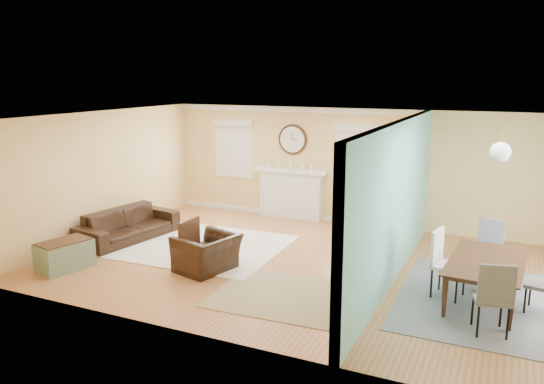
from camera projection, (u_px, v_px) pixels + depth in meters
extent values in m
plane|color=#A05E2D|center=(306.00, 265.00, 9.40)|extent=(9.00, 9.00, 0.00)
cube|color=#E1B76E|center=(355.00, 167.00, 11.78)|extent=(9.00, 0.02, 2.60)
cube|color=#E1B76E|center=(218.00, 242.00, 6.46)|extent=(9.00, 0.02, 2.60)
cube|color=#E1B76E|center=(104.00, 174.00, 10.96)|extent=(0.02, 6.00, 2.60)
cube|color=white|center=(308.00, 118.00, 8.84)|extent=(9.00, 6.00, 0.02)
cube|color=#E1B76E|center=(410.00, 186.00, 9.75)|extent=(0.12, 3.20, 2.60)
cube|color=#E1B76E|center=(349.00, 247.00, 6.29)|extent=(0.12, 1.00, 2.60)
cube|color=#E1B76E|center=(381.00, 142.00, 7.30)|extent=(0.12, 1.80, 0.40)
cube|color=white|center=(386.00, 217.00, 8.40)|extent=(0.04, 0.12, 2.20)
cube|color=white|center=(355.00, 250.00, 6.81)|extent=(0.04, 0.12, 2.20)
cube|color=white|center=(375.00, 156.00, 7.37)|extent=(0.04, 1.92, 0.12)
cube|color=#6EC5BE|center=(398.00, 203.00, 8.48)|extent=(0.02, 6.00, 2.60)
cube|color=white|center=(291.00, 195.00, 12.45)|extent=(1.50, 0.24, 1.10)
cube|color=white|center=(291.00, 171.00, 12.30)|extent=(1.70, 0.30, 0.08)
cube|color=black|center=(292.00, 196.00, 12.55)|extent=(0.85, 0.02, 0.75)
cube|color=gold|center=(291.00, 200.00, 12.47)|extent=(0.85, 0.02, 0.62)
cylinder|color=#402214|center=(293.00, 139.00, 12.25)|extent=(0.70, 0.06, 0.70)
cylinder|color=silver|center=(292.00, 140.00, 12.22)|extent=(0.60, 0.01, 0.60)
cube|color=black|center=(292.00, 135.00, 12.19)|extent=(0.02, 0.01, 0.20)
cube|color=black|center=(295.00, 140.00, 12.19)|extent=(0.12, 0.01, 0.02)
cube|color=white|center=(234.00, 149.00, 12.96)|extent=(0.90, 0.03, 1.30)
cube|color=white|center=(234.00, 149.00, 12.93)|extent=(1.00, 0.04, 1.40)
cube|color=white|center=(233.00, 123.00, 12.76)|extent=(1.05, 0.10, 0.18)
cube|color=white|center=(358.00, 156.00, 11.69)|extent=(0.90, 0.03, 1.30)
cube|color=white|center=(357.00, 157.00, 11.66)|extent=(1.00, 0.04, 1.40)
cube|color=white|center=(358.00, 128.00, 11.49)|extent=(1.05, 0.10, 0.18)
cylinder|color=gold|center=(502.00, 135.00, 7.65)|extent=(0.02, 0.02, 0.30)
sphere|color=white|center=(500.00, 152.00, 7.70)|extent=(0.30, 0.30, 0.30)
cube|color=white|center=(203.00, 246.00, 10.44)|extent=(3.18, 2.78, 0.02)
cube|color=tan|center=(285.00, 296.00, 8.09)|extent=(2.20, 1.83, 0.01)
cube|color=slate|center=(486.00, 302.00, 7.86)|extent=(2.47, 3.09, 0.01)
imported|color=black|center=(128.00, 225.00, 10.82)|extent=(1.16, 2.28, 0.64)
imported|color=black|center=(207.00, 253.00, 9.08)|extent=(1.07, 1.16, 0.64)
imported|color=#007555|center=(367.00, 221.00, 11.01)|extent=(0.84, 0.85, 0.66)
cube|color=gray|center=(65.00, 255.00, 9.17)|extent=(0.73, 0.99, 0.49)
cube|color=#402214|center=(63.00, 241.00, 9.12)|extent=(0.70, 0.94, 0.02)
cube|color=#925F36|center=(392.00, 234.00, 9.90)|extent=(0.46, 1.39, 0.80)
cube|color=#402214|center=(374.00, 230.00, 9.59)|extent=(0.01, 0.37, 0.22)
cube|color=#402214|center=(373.00, 245.00, 9.65)|extent=(0.01, 0.37, 0.22)
cube|color=#402214|center=(379.00, 225.00, 9.96)|extent=(0.01, 0.37, 0.22)
cube|color=#402214|center=(379.00, 238.00, 10.02)|extent=(0.01, 0.37, 0.22)
cube|color=#402214|center=(384.00, 219.00, 10.33)|extent=(0.01, 0.37, 0.22)
cube|color=#402214|center=(384.00, 233.00, 10.39)|extent=(0.01, 0.37, 0.22)
imported|color=black|center=(392.00, 197.00, 9.76)|extent=(0.18, 1.09, 0.62)
cylinder|color=white|center=(376.00, 261.00, 8.90)|extent=(0.33, 0.33, 0.48)
imported|color=#337F33|center=(377.00, 235.00, 8.80)|extent=(0.42, 0.38, 0.44)
imported|color=#402214|center=(488.00, 282.00, 7.79)|extent=(1.15, 1.91, 0.65)
cube|color=slate|center=(487.00, 250.00, 8.84)|extent=(0.47, 0.47, 0.05)
cube|color=slate|center=(489.00, 236.00, 8.78)|extent=(0.42, 0.11, 0.50)
cylinder|color=black|center=(499.00, 263.00, 8.93)|extent=(0.03, 0.03, 0.42)
cylinder|color=black|center=(495.00, 268.00, 8.66)|extent=(0.03, 0.03, 0.42)
cylinder|color=black|center=(478.00, 259.00, 9.11)|extent=(0.03, 0.03, 0.42)
cylinder|color=black|center=(473.00, 265.00, 8.84)|extent=(0.03, 0.03, 0.42)
cube|color=slate|center=(491.00, 299.00, 6.83)|extent=(0.54, 0.54, 0.05)
cube|color=slate|center=(493.00, 280.00, 6.77)|extent=(0.44, 0.16, 0.53)
cylinder|color=black|center=(478.00, 322.00, 6.74)|extent=(0.03, 0.03, 0.44)
cylinder|color=black|center=(472.00, 310.00, 7.09)|extent=(0.03, 0.03, 0.44)
cylinder|color=black|center=(508.00, 324.00, 6.68)|extent=(0.03, 0.03, 0.44)
cylinder|color=black|center=(501.00, 312.00, 7.03)|extent=(0.03, 0.03, 0.44)
cube|color=white|center=(449.00, 266.00, 7.95)|extent=(0.54, 0.54, 0.05)
cube|color=white|center=(450.00, 249.00, 7.89)|extent=(0.14, 0.46, 0.55)
cylinder|color=black|center=(440.00, 276.00, 8.26)|extent=(0.03, 0.03, 0.46)
cylinder|color=black|center=(464.00, 282.00, 8.05)|extent=(0.03, 0.03, 0.46)
cylinder|color=black|center=(431.00, 284.00, 7.96)|extent=(0.03, 0.03, 0.46)
cylinder|color=black|center=(456.00, 289.00, 7.75)|extent=(0.03, 0.03, 0.46)
cube|color=slate|center=(541.00, 285.00, 7.43)|extent=(0.46, 0.46, 0.05)
cube|color=slate|center=(543.00, 270.00, 7.38)|extent=(0.13, 0.39, 0.46)
cylinder|color=black|center=(525.00, 301.00, 7.45)|extent=(0.03, 0.03, 0.39)
cylinder|color=black|center=(530.00, 294.00, 7.69)|extent=(0.03, 0.03, 0.39)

